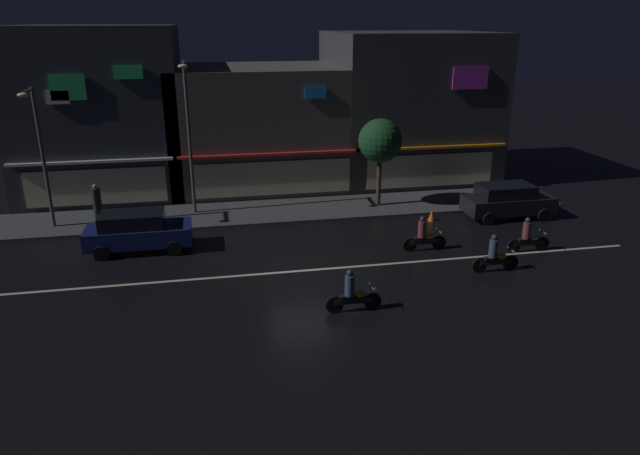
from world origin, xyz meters
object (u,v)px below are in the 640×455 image
pedestrian_on_sidewalk (97,204)px  motorcycle_opposite_lane (352,294)px  parked_car_trailing (507,200)px  traffic_cone (432,215)px  motorcycle_following (528,238)px  motorcycle_trailing_far (495,256)px  parked_car_near_kerb (137,231)px  streetlamp_west (40,147)px  streetlamp_mid (188,127)px  motorcycle_lead (424,236)px

pedestrian_on_sidewalk → motorcycle_opposite_lane: pedestrian_on_sidewalk is taller
pedestrian_on_sidewalk → parked_car_trailing: bearing=-157.0°
pedestrian_on_sidewalk → traffic_cone: 15.95m
pedestrian_on_sidewalk → motorcycle_following: bearing=-170.2°
pedestrian_on_sidewalk → parked_car_trailing: size_ratio=0.42×
pedestrian_on_sidewalk → motorcycle_trailing_far: (15.85, -8.78, -0.33)m
parked_car_trailing → pedestrian_on_sidewalk: bearing=-8.5°
pedestrian_on_sidewalk → parked_car_near_kerb: (2.20, -3.90, -0.10)m
motorcycle_opposite_lane → streetlamp_west: bearing=-44.2°
streetlamp_mid → motorcycle_trailing_far: 14.99m
motorcycle_trailing_far → motorcycle_following: bearing=-147.6°
parked_car_near_kerb → traffic_cone: (13.51, 1.21, -0.59)m
streetlamp_west → motorcycle_trailing_far: bearing=-24.6°
streetlamp_west → motorcycle_opposite_lane: size_ratio=3.33×
motorcycle_opposite_lane → traffic_cone: size_ratio=3.45×
streetlamp_mid → motorcycle_opposite_lane: (5.22, -11.11, -3.80)m
parked_car_trailing → motorcycle_lead: size_ratio=2.26×
motorcycle_lead → motorcycle_trailing_far: same height
streetlamp_west → motorcycle_trailing_far: 19.81m
streetlamp_mid → motorcycle_lead: (9.46, -6.44, -3.80)m
parked_car_trailing → motorcycle_lead: bearing=30.9°
parked_car_trailing → motorcycle_trailing_far: bearing=58.3°
motorcycle_opposite_lane → motorcycle_trailing_far: same height
parked_car_trailing → traffic_cone: (-3.78, 0.21, -0.59)m
motorcycle_opposite_lane → streetlamp_mid: bearing=-67.7°
streetlamp_west → parked_car_trailing: (21.41, -2.24, -3.05)m
parked_car_trailing → traffic_cone: bearing=-3.2°
motorcycle_following → pedestrian_on_sidewalk: bearing=164.4°
streetlamp_west → parked_car_trailing: size_ratio=1.47×
pedestrian_on_sidewalk → motorcycle_opposite_lane: 14.59m
streetlamp_west → motorcycle_trailing_far: (17.77, -8.12, -3.29)m
streetlamp_mid → traffic_cone: size_ratio=13.27×
motorcycle_opposite_lane → traffic_cone: (6.01, 8.21, -0.36)m
parked_car_near_kerb → motorcycle_following: parked_car_near_kerb is taller
streetlamp_west → streetlamp_mid: size_ratio=0.87×
motorcycle_opposite_lane → motorcycle_trailing_far: size_ratio=1.00×
motorcycle_following → traffic_cone: bearing=124.4°
motorcycle_following → motorcycle_trailing_far: bearing=-139.4°
motorcycle_following → parked_car_trailing: bearing=78.7°
streetlamp_west → motorcycle_following: bearing=-18.0°
parked_car_near_kerb → motorcycle_opposite_lane: bearing=-43.0°
streetlamp_mid → parked_car_trailing: size_ratio=1.70×
motorcycle_lead → motorcycle_following: 4.32m
pedestrian_on_sidewalk → parked_car_near_kerb: pedestrian_on_sidewalk is taller
motorcycle_lead → streetlamp_mid: bearing=141.8°
parked_car_near_kerb → parked_car_trailing: (17.29, 1.00, 0.00)m
parked_car_near_kerb → traffic_cone: bearing=5.1°
streetlamp_mid → traffic_cone: bearing=-14.5°
streetlamp_mid → pedestrian_on_sidewalk: 5.67m
streetlamp_mid → motorcycle_following: size_ratio=3.84×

